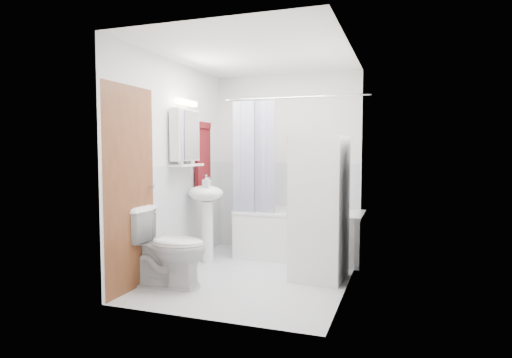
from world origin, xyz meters
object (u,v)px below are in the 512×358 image
(sink, at_px, (206,205))
(washer_dryer, at_px, (319,208))
(bathtub, at_px, (300,232))
(toilet, at_px, (168,247))

(sink, distance_m, washer_dryer, 1.45)
(bathtub, bearing_deg, washer_dryer, -63.69)
(sink, bearing_deg, bathtub, 29.74)
(sink, relative_size, toilet, 1.28)
(washer_dryer, xyz_separation_m, toilet, (-1.40, -0.76, -0.36))
(bathtub, bearing_deg, toilet, -122.67)
(bathtub, height_order, toilet, toilet)
(sink, height_order, washer_dryer, washer_dryer)
(sink, bearing_deg, toilet, -88.00)
(bathtub, distance_m, washer_dryer, 0.99)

